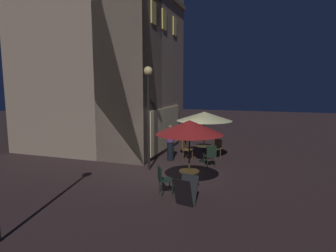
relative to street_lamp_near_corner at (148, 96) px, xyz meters
name	(u,v)px	position (x,y,z in m)	size (l,w,h in m)	color
ground_plane	(166,174)	(-0.37, -0.87, -3.02)	(60.00, 60.00, 0.00)	#322424
cafe_building	(112,66)	(2.51, 3.03, 1.40)	(6.20, 7.66, 8.85)	gray
street_lamp_near_corner	(148,96)	(0.00, 0.00, 0.00)	(0.35, 0.35, 4.18)	black
menu_sandwich_board	(186,191)	(-2.94, -2.36, -2.59)	(0.73, 0.68, 0.83)	black
cafe_table_0	(189,177)	(-1.92, -2.19, -2.53)	(0.66, 0.66, 0.72)	black
cafe_table_1	(204,149)	(1.95, -1.87, -2.45)	(0.78, 0.78, 0.76)	black
patio_umbrella_0	(190,128)	(-1.92, -2.19, -0.90)	(2.15, 2.15, 2.36)	black
patio_umbrella_1	(204,116)	(1.95, -1.87, -0.95)	(2.47, 2.47, 2.28)	black
cafe_chair_0	(163,178)	(-2.39, -1.46, -2.46)	(0.59, 0.59, 0.92)	black
cafe_chair_1	(186,148)	(2.08, -1.02, -2.47)	(0.46, 0.46, 0.90)	brown
cafe_chair_2	(211,154)	(1.19, -2.33, -2.47)	(0.58, 0.58, 0.94)	black
cafe_chair_3	(217,147)	(2.70, -2.34, -2.45)	(0.57, 0.57, 0.94)	brown
patron_standing_0	(170,143)	(1.72, -0.36, -2.19)	(0.36, 0.36, 1.66)	black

